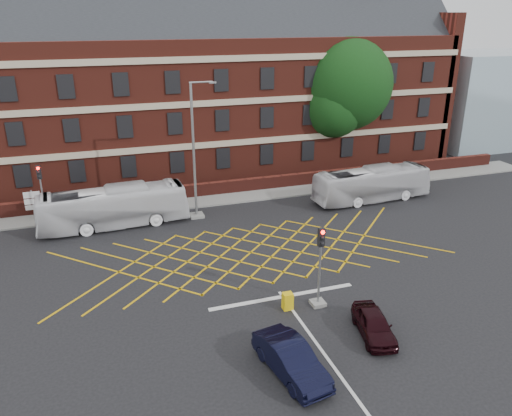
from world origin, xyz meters
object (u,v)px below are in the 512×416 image
object	(u,v)px
bus_left	(113,207)
car_navy	(291,359)
street_lamp	(196,172)
traffic_light_near	(319,274)
utility_cabinet	(288,301)
bus_right	(372,184)
direction_signs	(33,202)
deciduous_tree	(345,91)
car_maroon	(374,324)
traffic_light_far	(43,200)

from	to	relation	value
bus_left	car_navy	bearing A→B (deg)	-165.18
bus_left	street_lamp	xyz separation A→B (m)	(5.83, -0.12, 1.98)
traffic_light_near	utility_cabinet	bearing A→B (deg)	174.62
street_lamp	bus_right	bearing A→B (deg)	-4.09
direction_signs	street_lamp	bearing A→B (deg)	-15.79
bus_left	utility_cabinet	size ratio (longest dim) A/B	11.45
deciduous_tree	traffic_light_near	size ratio (longest dim) A/B	2.83
traffic_light_near	car_navy	bearing A→B (deg)	-126.82
traffic_light_near	direction_signs	size ratio (longest dim) A/B	1.94
car_navy	direction_signs	world-z (taller)	direction_signs
direction_signs	car_navy	bearing A→B (deg)	-62.02
bus_left	street_lamp	bearing A→B (deg)	-94.29
street_lamp	car_maroon	bearing A→B (deg)	-74.53
traffic_light_far	deciduous_tree	bearing A→B (deg)	13.26
bus_left	car_navy	xyz separation A→B (m)	(5.86, -18.15, -0.72)
utility_cabinet	deciduous_tree	bearing A→B (deg)	56.78
bus_left	car_maroon	distance (m)	19.91
car_navy	street_lamp	size ratio (longest dim) A/B	0.43
car_navy	street_lamp	distance (m)	18.23
car_maroon	direction_signs	size ratio (longest dim) A/B	1.57
traffic_light_far	utility_cabinet	size ratio (longest dim) A/B	4.81
utility_cabinet	bus_left	bearing A→B (deg)	118.97
street_lamp	direction_signs	bearing A→B (deg)	164.21
car_maroon	street_lamp	size ratio (longest dim) A/B	0.36
car_maroon	direction_signs	distance (m)	25.52
traffic_light_near	direction_signs	bearing A→B (deg)	130.87
deciduous_tree	car_navy	bearing A→B (deg)	-121.19
bus_left	street_lamp	distance (m)	6.16
street_lamp	traffic_light_near	bearing A→B (deg)	-76.33
car_navy	utility_cabinet	bearing A→B (deg)	59.59
bus_left	utility_cabinet	distance (m)	15.58
traffic_light_far	traffic_light_near	bearing A→B (deg)	-48.93
bus_left	direction_signs	size ratio (longest dim) A/B	4.63
deciduous_tree	street_lamp	world-z (taller)	deciduous_tree
bus_left	traffic_light_near	size ratio (longest dim) A/B	2.38
car_maroon	street_lamp	xyz separation A→B (m)	(-4.65, 16.79, 2.81)
bus_right	direction_signs	distance (m)	25.41
traffic_light_far	direction_signs	bearing A→B (deg)	127.83
traffic_light_near	direction_signs	distance (m)	22.24
traffic_light_near	car_maroon	bearing A→B (deg)	-67.14
bus_left	bus_right	xyz separation A→B (m)	(19.67, -1.11, -0.08)
deciduous_tree	traffic_light_far	distance (m)	27.67
deciduous_tree	traffic_light_near	world-z (taller)	deciduous_tree
car_maroon	street_lamp	bearing A→B (deg)	117.70
deciduous_tree	utility_cabinet	bearing A→B (deg)	-123.22
deciduous_tree	utility_cabinet	distance (m)	26.95
bus_right	deciduous_tree	xyz separation A→B (m)	(2.15, 9.32, 5.91)
traffic_light_near	traffic_light_far	world-z (taller)	same
car_maroon	traffic_light_far	distance (m)	24.19
car_maroon	traffic_light_near	world-z (taller)	traffic_light_near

